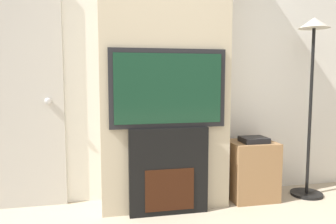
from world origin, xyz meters
TOP-DOWN VIEW (x-y plane):
  - wall_back at (0.00, 2.03)m, footprint 6.00×0.06m
  - chimney_breast at (0.00, 1.79)m, footprint 1.12×0.41m
  - fireplace at (0.00, 1.58)m, footprint 0.68×0.15m
  - television at (0.00, 1.58)m, footprint 0.99×0.07m
  - floor_lamp at (1.44, 1.71)m, footprint 0.31×0.31m
  - media_stand at (0.85, 1.75)m, footprint 0.43×0.38m
  - entry_door at (-1.32, 1.97)m, footprint 0.89×0.09m

SIDE VIEW (x-z plane):
  - media_stand at x=0.85m, z-range -0.02..0.59m
  - fireplace at x=0.00m, z-range 0.00..0.74m
  - entry_door at x=-1.32m, z-range 0.00..2.00m
  - television at x=0.00m, z-range 0.75..1.40m
  - floor_lamp at x=1.44m, z-range 0.38..2.11m
  - wall_back at x=0.00m, z-range 0.00..2.70m
  - chimney_breast at x=0.00m, z-range 0.00..2.70m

